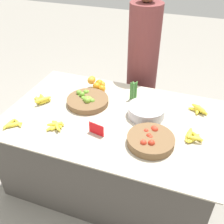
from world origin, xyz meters
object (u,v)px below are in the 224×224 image
tomato_basket (151,140)px  lime_bowl (87,100)px  metal_bowl (146,111)px  price_sign (96,129)px  vendor_person (142,70)px

tomato_basket → lime_bowl: bearing=153.2°
lime_bowl → metal_bowl: bearing=-0.1°
price_sign → vendor_person: (0.07, 1.14, -0.02)m
vendor_person → metal_bowl: bearing=-73.1°
price_sign → lime_bowl: bearing=134.4°
vendor_person → price_sign: bearing=-93.3°
lime_bowl → price_sign: 0.44m
tomato_basket → vendor_person: (-0.35, 1.11, -0.01)m
lime_bowl → vendor_person: size_ratio=0.23×
price_sign → vendor_person: bearing=98.0°
vendor_person → lime_bowl: bearing=-111.8°
metal_bowl → price_sign: 0.48m
lime_bowl → metal_bowl: (0.54, -0.00, 0.01)m
lime_bowl → tomato_basket: bearing=-26.8°
lime_bowl → metal_bowl: size_ratio=1.20×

